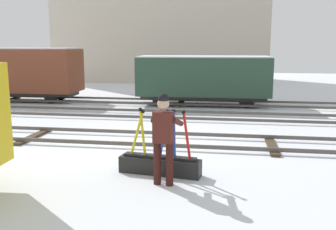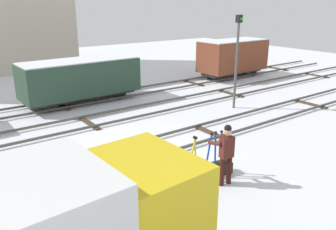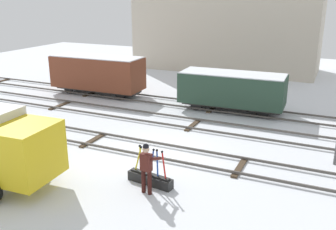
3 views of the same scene
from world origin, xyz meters
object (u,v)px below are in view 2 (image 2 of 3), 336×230
object	(u,v)px
rail_worker	(226,151)
freight_car_far_end	(81,78)
signal_post	(237,54)
freight_car_near_switch	(233,56)
switch_lever_frame	(206,170)

from	to	relation	value
rail_worker	freight_car_far_end	size ratio (longest dim) A/B	0.30
signal_post	freight_car_near_switch	bearing A→B (deg)	44.66
rail_worker	freight_car_near_switch	world-z (taller)	freight_car_near_switch
freight_car_far_end	freight_car_near_switch	world-z (taller)	freight_car_near_switch
signal_post	freight_car_far_end	distance (m)	8.07
switch_lever_frame	freight_car_far_end	xyz separation A→B (m)	(0.23, 10.01, 1.07)
switch_lever_frame	signal_post	size ratio (longest dim) A/B	0.40
freight_car_far_end	freight_car_near_switch	distance (m)	11.30
switch_lever_frame	freight_car_far_end	size ratio (longest dim) A/B	0.30
switch_lever_frame	signal_post	bearing A→B (deg)	45.25
rail_worker	freight_car_near_switch	bearing A→B (deg)	51.13
rail_worker	signal_post	bearing A→B (deg)	49.62
switch_lever_frame	rail_worker	size ratio (longest dim) A/B	0.99
signal_post	freight_car_near_switch	distance (m)	7.78
freight_car_far_end	switch_lever_frame	bearing A→B (deg)	-93.25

